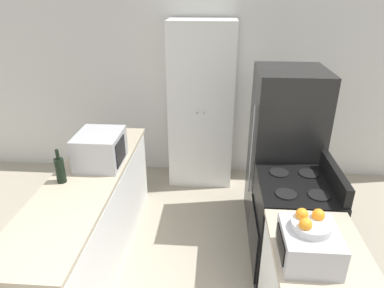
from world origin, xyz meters
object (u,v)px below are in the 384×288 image
object	(u,v)px
pantry_cabinet	(201,106)
toaster_oven	(309,245)
stove	(291,227)
fruit_bowl	(310,223)
wine_bottle	(60,170)
refrigerator	(283,151)
microwave	(100,149)

from	to	relation	value
pantry_cabinet	toaster_oven	size ratio (longest dim) A/B	5.72
stove	fruit_bowl	xyz separation A→B (m)	(-0.13, -0.85, 0.70)
pantry_cabinet	stove	distance (m)	1.93
wine_bottle	refrigerator	bearing A→B (deg)	23.55
pantry_cabinet	toaster_oven	distance (m)	2.60
refrigerator	microwave	size ratio (longest dim) A/B	3.80
refrigerator	wine_bottle	distance (m)	2.18
microwave	wine_bottle	world-z (taller)	microwave
stove	refrigerator	world-z (taller)	refrigerator
wine_bottle	toaster_oven	bearing A→B (deg)	-22.42
pantry_cabinet	fruit_bowl	xyz separation A→B (m)	(0.76, -2.46, 0.12)
stove	toaster_oven	xyz separation A→B (m)	(-0.13, -0.88, 0.55)
microwave	wine_bottle	bearing A→B (deg)	-124.28
stove	microwave	world-z (taller)	microwave
pantry_cabinet	stove	xyz separation A→B (m)	(0.89, -1.61, -0.58)
pantry_cabinet	refrigerator	distance (m)	1.25
microwave	fruit_bowl	world-z (taller)	fruit_bowl
pantry_cabinet	microwave	world-z (taller)	pantry_cabinet
pantry_cabinet	stove	bearing A→B (deg)	-61.03
toaster_oven	pantry_cabinet	bearing A→B (deg)	107.06
pantry_cabinet	refrigerator	xyz separation A→B (m)	(0.90, -0.85, -0.18)
wine_bottle	toaster_oven	size ratio (longest dim) A/B	0.83
toaster_oven	fruit_bowl	world-z (taller)	fruit_bowl
pantry_cabinet	microwave	size ratio (longest dim) A/B	4.62
pantry_cabinet	refrigerator	size ratio (longest dim) A/B	1.22
fruit_bowl	refrigerator	bearing A→B (deg)	84.88
stove	wine_bottle	xyz separation A→B (m)	(-1.98, -0.11, 0.57)
pantry_cabinet	microwave	distance (m)	1.62
microwave	fruit_bowl	bearing A→B (deg)	-33.90
microwave	toaster_oven	size ratio (longest dim) A/B	1.24
refrigerator	pantry_cabinet	bearing A→B (deg)	136.61
pantry_cabinet	refrigerator	world-z (taller)	pantry_cabinet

